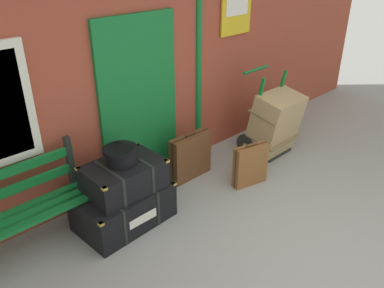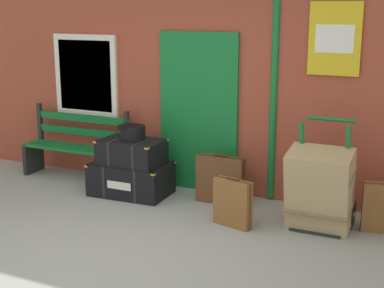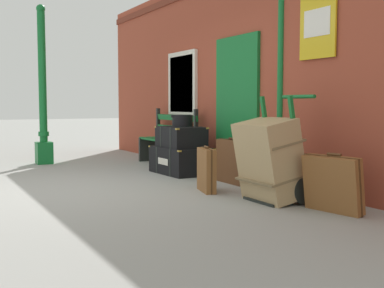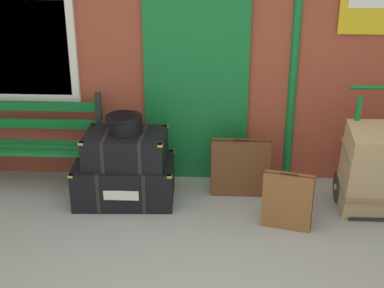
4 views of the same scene
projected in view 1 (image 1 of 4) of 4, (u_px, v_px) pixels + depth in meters
name	position (u px, v px, depth m)	size (l,w,h in m)	color
ground_plane	(307.00, 278.00, 3.63)	(60.00, 60.00, 0.00)	gray
brick_facade	(128.00, 56.00, 4.56)	(10.40, 0.35, 3.20)	#9E422D
platform_bench	(8.00, 220.00, 3.69)	(1.60, 0.43, 1.01)	#146B2D
steamer_trunk_base	(124.00, 206.00, 4.27)	(1.04, 0.69, 0.43)	black
steamer_trunk_middle	(124.00, 177.00, 4.11)	(0.81, 0.56, 0.33)	black
round_hatbox	(122.00, 154.00, 4.01)	(0.36, 0.34, 0.18)	black
porters_trolley	(264.00, 132.00, 5.80)	(0.71, 0.58, 1.20)	black
large_brown_trunk	(275.00, 124.00, 5.59)	(0.70, 0.60, 0.95)	tan
suitcase_beige	(250.00, 165.00, 4.94)	(0.48, 0.24, 0.58)	brown
suitcase_umber	(289.00, 117.00, 6.28)	(0.67, 0.32, 0.60)	brown
suitcase_cream	(190.00, 156.00, 5.09)	(0.62, 0.16, 0.64)	brown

